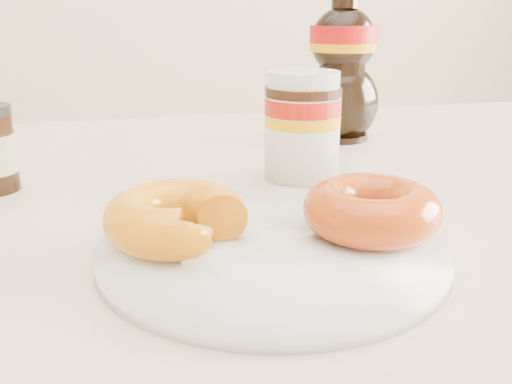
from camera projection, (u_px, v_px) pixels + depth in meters
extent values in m
cube|color=beige|center=(231.00, 214.00, 0.58)|extent=(1.40, 0.90, 0.04)
cylinder|color=#C6B28C|center=(490.00, 299.00, 1.18)|extent=(0.06, 0.06, 0.71)
cylinder|color=white|center=(272.00, 248.00, 0.43)|extent=(0.26, 0.26, 0.01)
torus|color=white|center=(272.00, 246.00, 0.43)|extent=(0.26, 0.26, 0.01)
torus|color=#C7760B|center=(176.00, 217.00, 0.42)|extent=(0.13, 0.13, 0.04)
torus|color=#A5340A|center=(371.00, 209.00, 0.44)|extent=(0.13, 0.13, 0.04)
cylinder|color=white|center=(302.00, 134.00, 0.62)|extent=(0.08, 0.08, 0.10)
cylinder|color=#890E05|center=(303.00, 106.00, 0.61)|extent=(0.08, 0.08, 0.02)
cylinder|color=#D89905|center=(303.00, 120.00, 0.61)|extent=(0.08, 0.08, 0.01)
cylinder|color=black|center=(303.00, 91.00, 0.60)|extent=(0.08, 0.08, 0.01)
cylinder|color=white|center=(304.00, 80.00, 0.60)|extent=(0.08, 0.08, 0.02)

